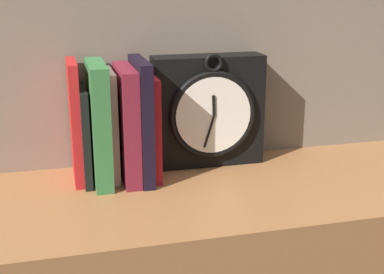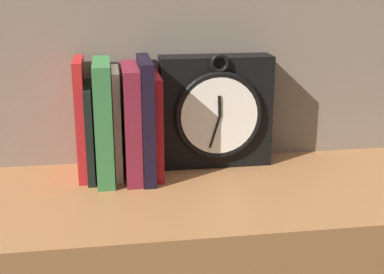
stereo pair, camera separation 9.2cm
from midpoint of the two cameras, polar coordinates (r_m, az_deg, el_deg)
The scene contains 8 objects.
clock at distance 1.11m, azimuth -0.62°, elevation 2.77°, with size 0.23×0.08×0.24m.
book_slot0_red at distance 1.05m, azimuth -14.84°, elevation 1.56°, with size 0.02×0.12×0.23m.
book_slot1_black at distance 1.05m, azimuth -13.88°, elevation 0.24°, with size 0.01×0.13×0.18m.
book_slot2_green at distance 1.04m, azimuth -12.43°, elevation 1.42°, with size 0.03×0.15×0.23m.
book_slot3_cream at distance 1.06m, azimuth -11.08°, elevation 1.28°, with size 0.01×0.12×0.21m.
book_slot4_maroon at distance 1.04m, azimuth -9.48°, elevation 1.36°, with size 0.03×0.15×0.22m.
book_slot5_black at distance 1.04m, azimuth -7.95°, elevation 1.81°, with size 0.02×0.16×0.23m.
book_slot6_red at distance 1.06m, azimuth -6.89°, elevation 1.19°, with size 0.02×0.14×0.20m.
Camera 1 is at (-0.23, -0.89, 1.12)m, focal length 50.00 mm.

